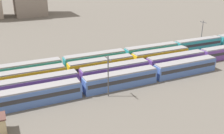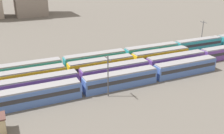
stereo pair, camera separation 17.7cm
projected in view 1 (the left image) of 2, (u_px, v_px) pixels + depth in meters
name	position (u px, v px, depth m)	size (l,w,h in m)	color
ground_plane	(50.00, 85.00, 60.00)	(600.00, 600.00, 0.00)	#666059
train_track_0	(121.00, 79.00, 58.53)	(55.80, 3.06, 3.75)	#4C70BC
train_track_1	(176.00, 61.00, 70.71)	(93.60, 3.06, 3.75)	#6B429E
train_track_2	(101.00, 65.00, 67.12)	(55.80, 3.06, 3.75)	yellow
train_track_3	(152.00, 51.00, 79.01)	(93.60, 3.06, 3.75)	teal
catenary_pole_0	(108.00, 74.00, 53.02)	(0.24, 3.20, 9.26)	#4C4C51
catenary_pole_1	(202.00, 32.00, 89.24)	(0.24, 3.20, 9.11)	#4C4C51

